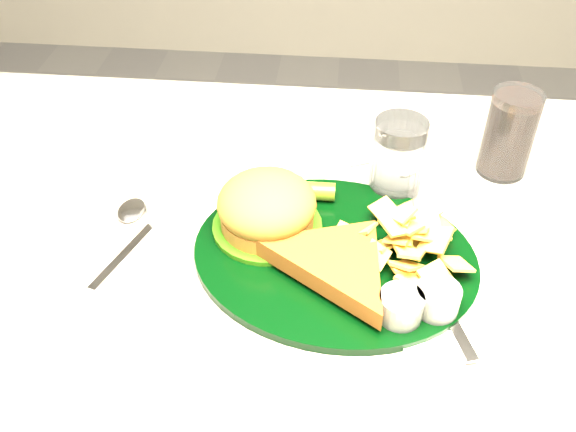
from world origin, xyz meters
name	(u,v)px	position (x,y,z in m)	size (l,w,h in m)	color
table	(305,427)	(0.00, 0.00, 0.38)	(1.20, 0.80, 0.75)	#A09991
dinner_plate	(336,235)	(0.03, 0.00, 0.79)	(0.33, 0.28, 0.08)	black
water_glass	(398,158)	(0.10, 0.14, 0.80)	(0.07, 0.07, 0.11)	white
cola_glass	(509,134)	(0.25, 0.20, 0.81)	(0.07, 0.07, 0.12)	black
fork_napkin	(444,302)	(0.15, -0.06, 0.76)	(0.14, 0.18, 0.01)	white
spoon	(123,254)	(-0.22, -0.02, 0.76)	(0.04, 0.16, 0.01)	silver
ramekin	(161,203)	(-0.19, 0.06, 0.76)	(0.04, 0.04, 0.03)	silver
wrapped_straw	(316,171)	(0.00, 0.16, 0.75)	(0.22, 0.08, 0.01)	white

